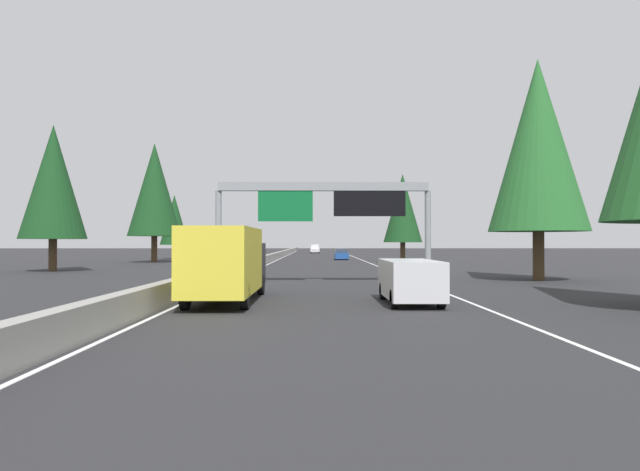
# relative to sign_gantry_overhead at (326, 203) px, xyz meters

# --- Properties ---
(ground_plane) EXTENTS (320.00, 320.00, 0.00)m
(ground_plane) POSITION_rel_sign_gantry_overhead_xyz_m (27.69, 6.04, -4.71)
(ground_plane) COLOR #262628
(median_barrier) EXTENTS (180.00, 0.56, 0.90)m
(median_barrier) POSITION_rel_sign_gantry_overhead_xyz_m (47.69, 6.34, -4.26)
(median_barrier) COLOR gray
(median_barrier) RESTS_ON ground
(shoulder_stripe_right) EXTENTS (160.00, 0.16, 0.01)m
(shoulder_stripe_right) POSITION_rel_sign_gantry_overhead_xyz_m (37.69, -5.48, -4.70)
(shoulder_stripe_right) COLOR silver
(shoulder_stripe_right) RESTS_ON ground
(shoulder_stripe_median) EXTENTS (160.00, 0.16, 0.01)m
(shoulder_stripe_median) POSITION_rel_sign_gantry_overhead_xyz_m (37.69, 5.79, -4.70)
(shoulder_stripe_median) COLOR silver
(shoulder_stripe_median) RESTS_ON ground
(sign_gantry_overhead) EXTENTS (0.50, 12.68, 5.91)m
(sign_gantry_overhead) POSITION_rel_sign_gantry_overhead_xyz_m (0.00, 0.00, 0.00)
(sign_gantry_overhead) COLOR gray
(sign_gantry_overhead) RESTS_ON ground
(box_truck_distant_a) EXTENTS (8.50, 2.40, 2.95)m
(box_truck_distant_a) POSITION_rel_sign_gantry_overhead_xyz_m (-10.58, 4.17, -3.09)
(box_truck_distant_a) COLOR gold
(box_truck_distant_a) RESTS_ON ground
(minivan_far_center) EXTENTS (5.00, 1.95, 1.69)m
(minivan_far_center) POSITION_rel_sign_gantry_overhead_xyz_m (-11.21, -3.07, -3.75)
(minivan_far_center) COLOR silver
(minivan_far_center) RESTS_ON ground
(sedan_far_left) EXTENTS (4.40, 1.80, 1.47)m
(sedan_far_left) POSITION_rel_sign_gantry_overhead_xyz_m (44.16, -2.82, -4.02)
(sedan_far_left) COLOR #1E4793
(sedan_far_left) RESTS_ON ground
(pickup_mid_left) EXTENTS (5.60, 2.00, 1.86)m
(pickup_mid_left) POSITION_rel_sign_gantry_overhead_xyz_m (91.91, 0.88, -3.79)
(pickup_mid_left) COLOR silver
(pickup_mid_left) RESTS_ON ground
(conifer_right_near) EXTENTS (6.14, 6.14, 13.96)m
(conifer_right_near) POSITION_rel_sign_gantry_overhead_xyz_m (2.20, -13.35, 3.78)
(conifer_right_near) COLOR #4C3823
(conifer_right_near) RESTS_ON ground
(conifer_right_mid) EXTENTS (4.74, 4.74, 10.78)m
(conifer_right_mid) POSITION_rel_sign_gantry_overhead_xyz_m (36.50, -10.03, 1.85)
(conifer_right_mid) COLOR #4C3823
(conifer_right_mid) RESTS_ON ground
(conifer_left_near) EXTENTS (5.32, 5.32, 12.08)m
(conifer_left_near) POSITION_rel_sign_gantry_overhead_xyz_m (13.55, 22.26, 2.64)
(conifer_left_near) COLOR #4C3823
(conifer_left_near) RESTS_ON ground
(conifer_left_mid) EXTENTS (6.24, 6.24, 14.19)m
(conifer_left_mid) POSITION_rel_sign_gantry_overhead_xyz_m (34.47, 19.88, 3.93)
(conifer_left_mid) COLOR #4C3823
(conifer_left_mid) RESTS_ON ground
(conifer_left_far) EXTENTS (4.04, 4.04, 9.18)m
(conifer_left_far) POSITION_rel_sign_gantry_overhead_xyz_m (48.04, 20.88, 0.87)
(conifer_left_far) COLOR #4C3823
(conifer_left_far) RESTS_ON ground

